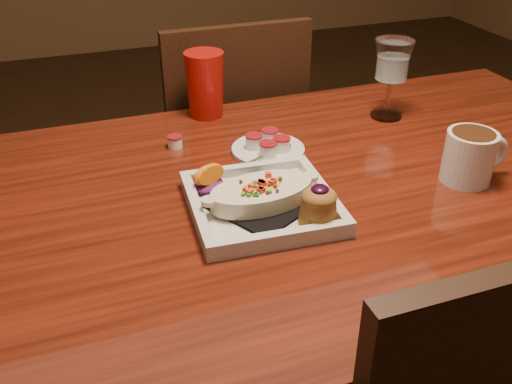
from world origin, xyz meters
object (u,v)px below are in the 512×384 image
object	(u,v)px
goblet	(392,65)
saucer	(268,148)
chair_far	(228,154)
red_tumbler	(205,85)
table	(318,225)
plate	(267,199)
coffee_mug	(471,155)

from	to	relation	value
goblet	saucer	bearing A→B (deg)	-165.91
goblet	saucer	world-z (taller)	goblet
chair_far	red_tumbler	world-z (taller)	chair_far
table	red_tumbler	world-z (taller)	red_tumbler
red_tumbler	table	bearing A→B (deg)	-73.16
goblet	red_tumbler	world-z (taller)	goblet
goblet	plate	bearing A→B (deg)	-144.75
coffee_mug	table	bearing A→B (deg)	165.35
coffee_mug	saucer	distance (m)	0.41
plate	coffee_mug	distance (m)	0.41
goblet	saucer	distance (m)	0.37
red_tumbler	goblet	bearing A→B (deg)	-20.94
coffee_mug	red_tumbler	distance (m)	0.62
coffee_mug	goblet	size ratio (longest dim) A/B	0.73
table	red_tumbler	xyz separation A→B (m)	(-0.12, 0.40, 0.18)
plate	saucer	size ratio (longest dim) A/B	1.73
table	plate	xyz separation A→B (m)	(-0.13, -0.06, 0.12)
coffee_mug	red_tumbler	bearing A→B (deg)	131.49
plate	goblet	xyz separation A→B (m)	(0.42, 0.30, 0.10)
chair_far	table	bearing A→B (deg)	90.00
chair_far	saucer	bearing A→B (deg)	83.87
goblet	red_tumbler	bearing A→B (deg)	159.06
saucer	table	bearing A→B (deg)	-71.88
table	plate	bearing A→B (deg)	-156.74
chair_far	coffee_mug	world-z (taller)	chair_far
red_tumbler	coffee_mug	bearing A→B (deg)	-50.44
plate	coffee_mug	world-z (taller)	coffee_mug
coffee_mug	red_tumbler	size ratio (longest dim) A/B	0.87
table	chair_far	distance (m)	0.65
plate	goblet	size ratio (longest dim) A/B	1.44
red_tumbler	chair_far	bearing A→B (deg)	62.70
coffee_mug	plate	bearing A→B (deg)	178.48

